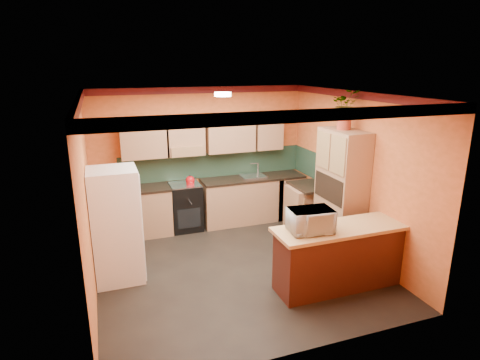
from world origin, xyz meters
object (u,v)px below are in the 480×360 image
Objects in this scene: stove at (185,207)px; breakfast_bar at (338,259)px; pantry at (341,192)px; microwave at (310,220)px; fridge at (116,225)px; base_cabinets_back at (216,204)px.

stove is 0.51× the size of breakfast_bar.
pantry reaches higher than stove.
microwave reaches higher than breakfast_bar.
microwave is (-0.48, 0.00, 0.65)m from breakfast_bar.
stove is at bearing 116.66° from microwave.
fridge is at bearing 175.53° from pantry.
pantry reaches higher than breakfast_bar.
stove is 1.57× the size of microwave.
stove is at bearing 48.86° from fridge.
fridge reaches higher than base_cabinets_back.
fridge is (-1.34, -1.53, 0.39)m from stove.
microwave is (1.12, -2.83, 0.64)m from stove.
microwave reaches higher than stove.
pantry is 1.53m from microwave.
pantry is (1.64, -1.81, 0.61)m from base_cabinets_back.
fridge is 3.62m from pantry.
base_cabinets_back is 6.31× the size of microwave.
pantry is at bearing -47.93° from base_cabinets_back.
base_cabinets_back is 2.03× the size of breakfast_bar.
microwave is at bearing 180.00° from breakfast_bar.
breakfast_bar is 0.81m from microwave.
fridge reaches higher than stove.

